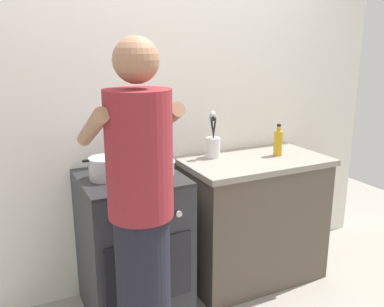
% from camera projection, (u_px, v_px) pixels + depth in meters
% --- Properties ---
extents(ground, '(6.00, 6.00, 0.00)m').
position_uv_depth(ground, '(193.00, 305.00, 2.72)').
color(ground, gray).
extents(back_wall, '(3.20, 0.10, 2.50)m').
position_uv_depth(back_wall, '(187.00, 105.00, 2.92)').
color(back_wall, silver).
rests_on(back_wall, ground).
extents(countertop, '(1.00, 0.60, 0.90)m').
position_uv_depth(countertop, '(252.00, 218.00, 2.97)').
color(countertop, brown).
rests_on(countertop, ground).
extents(stove_range, '(0.60, 0.62, 0.90)m').
position_uv_depth(stove_range, '(133.00, 244.00, 2.58)').
color(stove_range, '#2D2D33').
rests_on(stove_range, ground).
extents(pot, '(0.26, 0.20, 0.13)m').
position_uv_depth(pot, '(106.00, 168.00, 2.40)').
color(pot, '#B2B2B7').
rests_on(pot, stove_range).
extents(mixing_bowl, '(0.27, 0.27, 0.09)m').
position_uv_depth(mixing_bowl, '(153.00, 167.00, 2.49)').
color(mixing_bowl, '#B7B7BC').
rests_on(mixing_bowl, stove_range).
extents(utensil_crock, '(0.10, 0.10, 0.33)m').
position_uv_depth(utensil_crock, '(213.00, 144.00, 2.85)').
color(utensil_crock, silver).
rests_on(utensil_crock, countertop).
extents(oil_bottle, '(0.06, 0.06, 0.23)m').
position_uv_depth(oil_bottle, '(278.00, 143.00, 2.90)').
color(oil_bottle, gold).
rests_on(oil_bottle, countertop).
extents(person, '(0.41, 0.50, 1.70)m').
position_uv_depth(person, '(141.00, 223.00, 1.91)').
color(person, black).
rests_on(person, ground).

